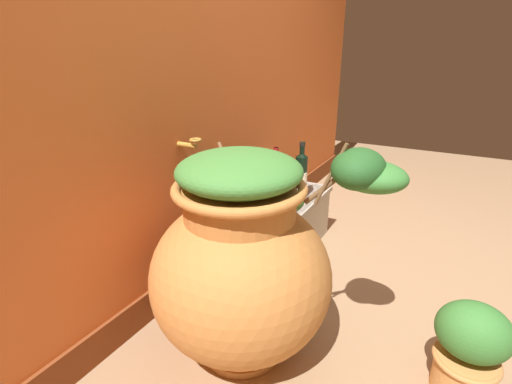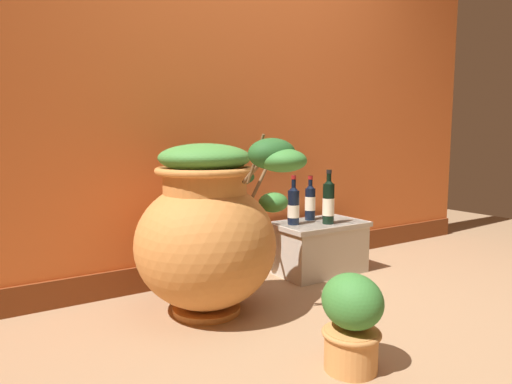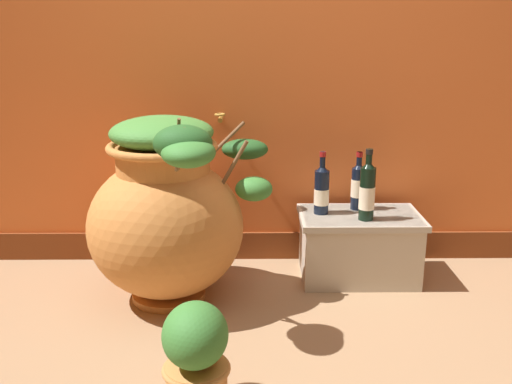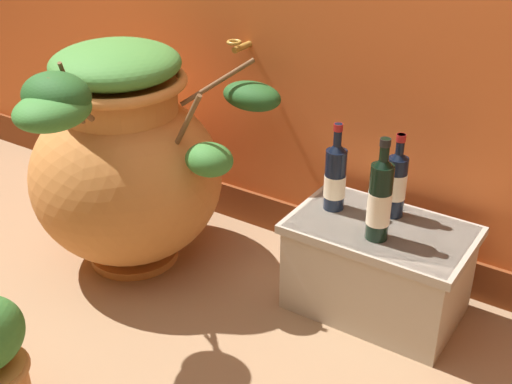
% 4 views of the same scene
% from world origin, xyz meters
% --- Properties ---
extents(ground_plane, '(7.00, 7.00, 0.00)m').
position_xyz_m(ground_plane, '(0.00, 0.00, 0.00)').
color(ground_plane, '#9E7A56').
extents(back_wall, '(4.40, 0.33, 2.60)m').
position_xyz_m(back_wall, '(-0.00, 1.20, 1.29)').
color(back_wall, '#D6662D').
rests_on(back_wall, ground_plane).
extents(terracotta_urn, '(0.84, 0.92, 0.90)m').
position_xyz_m(terracotta_urn, '(-0.47, 0.62, 0.42)').
color(terracotta_urn, '#CC7F3D').
rests_on(terracotta_urn, ground_plane).
extents(stone_ledge, '(0.60, 0.38, 0.34)m').
position_xyz_m(stone_ledge, '(0.45, 0.84, 0.18)').
color(stone_ledge, beige).
rests_on(stone_ledge, ground_plane).
extents(wine_bottle_left, '(0.07, 0.07, 0.31)m').
position_xyz_m(wine_bottle_left, '(0.26, 0.87, 0.46)').
color(wine_bottle_left, black).
rests_on(wine_bottle_left, stone_ledge).
extents(wine_bottle_middle, '(0.07, 0.07, 0.30)m').
position_xyz_m(wine_bottle_middle, '(0.45, 0.94, 0.46)').
color(wine_bottle_middle, black).
rests_on(wine_bottle_middle, stone_ledge).
extents(wine_bottle_right, '(0.07, 0.07, 0.35)m').
position_xyz_m(wine_bottle_right, '(0.47, 0.77, 0.48)').
color(wine_bottle_right, black).
rests_on(wine_bottle_right, stone_ledge).
extents(potted_shrub, '(0.23, 0.25, 0.38)m').
position_xyz_m(potted_shrub, '(-0.27, -0.19, 0.20)').
color(potted_shrub, '#D68E4C').
rests_on(potted_shrub, ground_plane).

